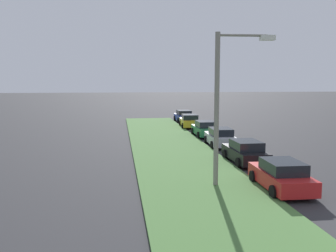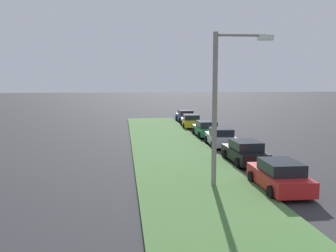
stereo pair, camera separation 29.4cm
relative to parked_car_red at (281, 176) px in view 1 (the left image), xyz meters
name	(u,v)px [view 1 (the left image)]	position (x,y,z in m)	size (l,w,h in m)	color
grass_median	(190,173)	(3.69, 3.73, -0.66)	(60.00, 6.00, 0.12)	#477238
parked_car_red	(281,176)	(0.00, 0.00, 0.00)	(4.33, 2.08, 1.47)	red
parked_car_black	(245,152)	(5.92, -0.27, 0.00)	(4.34, 2.09, 1.47)	black
parked_car_silver	(220,137)	(12.08, -0.33, 0.00)	(4.39, 2.19, 1.47)	#B2B5BA
parked_car_green	(205,129)	(17.29, -0.32, 0.00)	(4.31, 2.04, 1.47)	#1E6B38
parked_car_yellow	(190,121)	(24.08, -0.13, 0.00)	(4.39, 2.20, 1.47)	gold
parked_car_blue	(184,116)	(29.78, -0.45, 0.00)	(4.33, 2.08, 1.47)	#23389E
streetlight	(224,98)	(0.96, 2.61, 3.67)	(0.43, 2.88, 7.50)	gray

